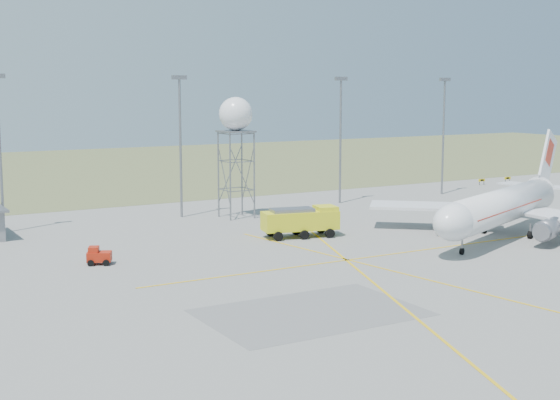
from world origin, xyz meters
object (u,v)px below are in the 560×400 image
radar_tower (236,150)px  baggage_tug (99,258)px  fire_truck (302,223)px  airliner_main (504,207)px

radar_tower → baggage_tug: size_ratio=5.90×
fire_truck → baggage_tug: 27.10m
radar_tower → baggage_tug: 34.50m
airliner_main → radar_tower: bearing=-78.0°
radar_tower → baggage_tug: bearing=-143.2°
airliner_main → baggage_tug: size_ratio=12.33×
fire_truck → radar_tower: bearing=103.8°
radar_tower → baggage_tug: (-26.64, -19.96, -9.05)m
radar_tower → fire_truck: radar_tower is taller
fire_truck → baggage_tug: bearing=-162.3°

